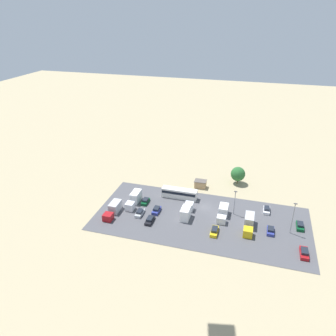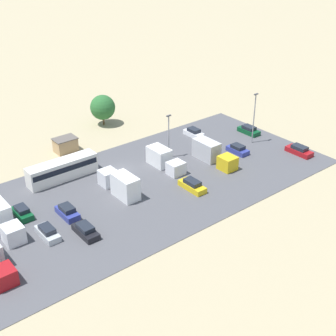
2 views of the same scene
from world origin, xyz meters
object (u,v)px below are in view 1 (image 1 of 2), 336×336
parked_truck_1 (249,224)px  bus (179,193)px  parked_car_2 (150,220)px  parked_car_8 (145,201)px  parked_car_4 (267,210)px  parked_truck_2 (134,199)px  parked_truck_0 (223,213)px  shed_building (200,184)px  parked_car_0 (214,231)px  parked_truck_3 (187,211)px  parked_truck_4 (113,209)px  parked_car_1 (304,253)px  parked_car_5 (140,213)px  parked_car_6 (300,226)px  parked_car_3 (156,210)px  parked_car_7 (270,231)px

parked_truck_1 → bus: bearing=-24.8°
parked_car_2 → parked_car_8: size_ratio=1.11×
parked_car_4 → parked_truck_2: size_ratio=0.48×
parked_car_8 → parked_truck_0: 24.21m
shed_building → parked_truck_2: size_ratio=0.46×
parked_car_0 → parked_truck_0: 8.46m
parked_truck_3 → parked_truck_4: size_ratio=0.95×
parked_car_8 → parked_truck_3: parked_truck_3 is taller
parked_car_2 → parked_car_8: bearing=-63.3°
parked_car_1 → parked_car_5: parked_car_1 is taller
shed_building → parked_car_2: bearing=67.7°
shed_building → parked_truck_0: (-9.70, 15.60, 0.17)m
parked_car_4 → parked_truck_2: bearing=9.7°
bus → parked_truck_4: size_ratio=1.32×
parked_car_4 → parked_car_5: (35.81, 12.01, -0.01)m
parked_truck_1 → parked_truck_2: (34.97, -3.06, 0.05)m
parked_car_8 → parked_truck_4: size_ratio=0.47×
parked_car_6 → parked_car_8: size_ratio=1.09×
shed_building → parked_car_0: shed_building is taller
shed_building → parked_car_8: bearing=45.6°
parked_car_4 → parked_car_6: parked_car_4 is taller
shed_building → bus: 10.15m
parked_car_0 → parked_truck_1: 10.02m
parked_car_0 → parked_car_8: 24.81m
parked_car_3 → parked_truck_4: bearing=19.3°
parked_car_2 → parked_car_4: parked_car_4 is taller
parked_truck_2 → parked_car_3: bearing=162.2°
parked_car_6 → parked_car_8: parked_car_8 is taller
parked_car_5 → parked_car_6: size_ratio=0.99×
shed_building → parked_car_3: 20.97m
parked_car_7 → parked_car_1: bearing=-41.2°
parked_truck_2 → parked_car_4: bearing=-170.3°
parked_car_4 → parked_car_8: bearing=8.6°
parked_truck_3 → parked_car_0: bearing=-32.3°
shed_building → parked_car_3: shed_building is taller
parked_truck_1 → parked_car_5: bearing=4.0°
parked_car_1 → parked_car_7: size_ratio=1.18×
parked_car_6 → parked_truck_4: (52.64, 7.91, 0.72)m
parked_car_8 → parked_truck_4: (7.18, 8.07, 0.72)m
parked_car_7 → parked_car_2: bearing=-172.2°
parked_truck_1 → parked_truck_4: size_ratio=1.02×
parked_car_3 → parked_truck_0: bearing=-171.1°
bus → parked_truck_3: size_ratio=1.40×
parked_truck_1 → parked_car_8: bearing=-7.8°
parked_car_0 → parked_car_8: bearing=-21.7°
parked_car_8 → parked_car_1: bearing=165.6°
shed_building → parked_truck_0: 18.37m
parked_car_0 → parked_car_5: bearing=-6.8°
parked_car_0 → parked_truck_1: (-8.72, -4.85, 0.85)m
parked_truck_3 → parked_truck_4: (21.13, 4.66, -0.27)m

